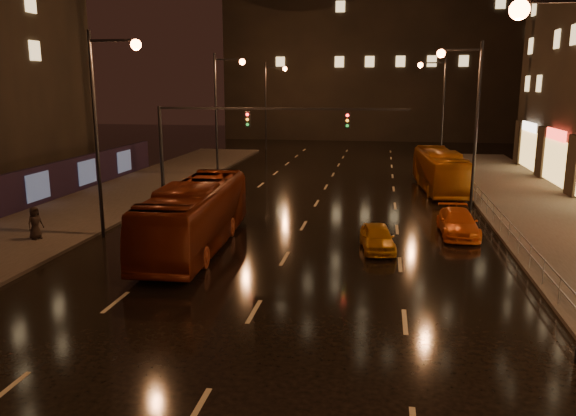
{
  "coord_description": "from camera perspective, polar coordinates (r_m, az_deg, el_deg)",
  "views": [
    {
      "loc": [
        4.09,
        -13.31,
        7.48
      ],
      "look_at": [
        0.31,
        9.05,
        2.5
      ],
      "focal_mm": 35.0,
      "sensor_mm": 36.0,
      "label": 1
    }
  ],
  "objects": [
    {
      "name": "sidewalk_right",
      "position": [
        30.74,
        27.12,
        -2.95
      ],
      "size": [
        7.0,
        70.0,
        0.15
      ],
      "primitive_type": "cube",
      "color": "#38332D",
      "rests_on": "ground"
    },
    {
      "name": "taxi_far",
      "position": [
        29.74,
        16.88,
        -1.45
      ],
      "size": [
        1.89,
        4.45,
        1.28
      ],
      "primitive_type": "imported",
      "rotation": [
        0.0,
        0.0,
        0.02
      ],
      "color": "#D75A14",
      "rests_on": "ground"
    },
    {
      "name": "pedestrian_c",
      "position": [
        29.79,
        -24.31,
        -1.4
      ],
      "size": [
        0.76,
        0.91,
        1.59
      ],
      "primitive_type": "imported",
      "rotation": [
        0.0,
        0.0,
        1.18
      ],
      "color": "black",
      "rests_on": "sidewalk_left"
    },
    {
      "name": "railing_right",
      "position": [
        32.57,
        20.18,
        -0.04
      ],
      "size": [
        0.05,
        56.0,
        1.0
      ],
      "color": "#99999E",
      "rests_on": "sidewalk_right"
    },
    {
      "name": "ground",
      "position": [
        34.38,
        2.52,
        -0.19
      ],
      "size": [
        140.0,
        140.0,
        0.0
      ],
      "primitive_type": "plane",
      "color": "black",
      "rests_on": "ground"
    },
    {
      "name": "bus_curb",
      "position": [
        41.86,
        15.17,
        3.69
      ],
      "size": [
        3.27,
        10.65,
        2.92
      ],
      "primitive_type": "imported",
      "rotation": [
        0.0,
        0.0,
        0.08
      ],
      "color": "#974E0F",
      "rests_on": "ground"
    },
    {
      "name": "sidewalk_left",
      "position": [
        34.14,
        -21.72,
        -1.03
      ],
      "size": [
        7.0,
        70.0,
        0.15
      ],
      "primitive_type": "cube",
      "color": "#38332D",
      "rests_on": "ground"
    },
    {
      "name": "building_distant",
      "position": [
        85.95,
        10.02,
        19.24
      ],
      "size": [
        44.0,
        16.0,
        36.0
      ],
      "primitive_type": "cube",
      "color": "black",
      "rests_on": "ground"
    },
    {
      "name": "taxi_near",
      "position": [
        26.23,
        9.06,
        -2.97
      ],
      "size": [
        1.89,
        3.7,
        1.21
      ],
      "primitive_type": "imported",
      "rotation": [
        0.0,
        0.0,
        0.14
      ],
      "color": "#BA7711",
      "rests_on": "ground"
    },
    {
      "name": "bus_red",
      "position": [
        26.39,
        -9.39,
        -0.75
      ],
      "size": [
        3.19,
        11.32,
        3.12
      ],
      "primitive_type": "imported",
      "rotation": [
        0.0,
        0.0,
        0.05
      ],
      "color": "#611E0D",
      "rests_on": "ground"
    },
    {
      "name": "traffic_signal",
      "position": [
        34.65,
        -5.81,
        7.78
      ],
      "size": [
        15.31,
        0.32,
        6.2
      ],
      "color": "black",
      "rests_on": "ground"
    }
  ]
}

